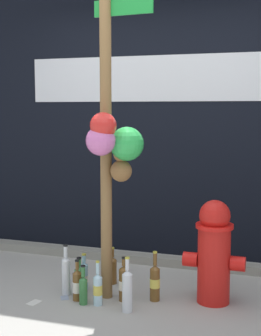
% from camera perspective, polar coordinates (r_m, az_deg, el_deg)
% --- Properties ---
extents(ground_plane, '(14.00, 14.00, 0.00)m').
position_cam_1_polar(ground_plane, '(3.77, -2.85, -16.33)').
color(ground_plane, '#9E9B93').
extents(building_wall, '(10.00, 0.21, 3.90)m').
position_cam_1_polar(building_wall, '(5.11, 4.03, 12.07)').
color(building_wall, black).
rests_on(building_wall, ground_plane).
extents(curb_strip, '(8.00, 0.12, 0.08)m').
position_cam_1_polar(curb_strip, '(4.86, 2.47, -10.44)').
color(curb_strip, gray).
rests_on(curb_strip, ground_plane).
extents(memorial_post, '(0.60, 0.37, 2.73)m').
position_cam_1_polar(memorial_post, '(3.74, -2.25, 6.90)').
color(memorial_post, olive).
rests_on(memorial_post, ground_plane).
extents(fire_hydrant, '(0.47, 0.29, 0.80)m').
position_cam_1_polar(fire_hydrant, '(3.90, 9.53, -9.37)').
color(fire_hydrant, red).
rests_on(fire_hydrant, ground_plane).
extents(bottle_0, '(0.07, 0.07, 0.30)m').
position_cam_1_polar(bottle_0, '(4.21, -5.32, -12.10)').
color(bottle_0, '#93CCE0').
rests_on(bottle_0, ground_plane).
extents(bottle_1, '(0.08, 0.08, 0.41)m').
position_cam_1_polar(bottle_1, '(3.75, -0.37, -13.73)').
color(bottle_1, silver).
rests_on(bottle_1, ground_plane).
extents(bottle_2, '(0.07, 0.07, 0.41)m').
position_cam_1_polar(bottle_2, '(4.10, -7.39, -11.92)').
color(bottle_2, silver).
rests_on(bottle_2, ground_plane).
extents(bottle_3, '(0.06, 0.06, 0.31)m').
position_cam_1_polar(bottle_3, '(3.91, -5.42, -13.55)').
color(bottle_3, '#337038').
rests_on(bottle_3, ground_plane).
extents(bottle_4, '(0.08, 0.08, 0.35)m').
position_cam_1_polar(bottle_4, '(3.95, -0.76, -13.00)').
color(bottle_4, brown).
rests_on(bottle_4, ground_plane).
extents(bottle_5, '(0.08, 0.08, 0.30)m').
position_cam_1_polar(bottle_5, '(4.11, -5.88, -12.48)').
color(bottle_5, '#337038').
rests_on(bottle_5, ground_plane).
extents(bottle_6, '(0.07, 0.07, 0.32)m').
position_cam_1_polar(bottle_6, '(3.99, -6.10, -13.13)').
color(bottle_6, brown).
rests_on(bottle_6, ground_plane).
extents(bottle_7, '(0.07, 0.07, 0.34)m').
position_cam_1_polar(bottle_7, '(3.89, -3.75, -13.58)').
color(bottle_7, '#B2DBEA').
rests_on(bottle_7, ground_plane).
extents(bottle_8, '(0.07, 0.07, 0.32)m').
position_cam_1_polar(bottle_8, '(4.32, -2.08, -11.47)').
color(bottle_8, brown).
rests_on(bottle_8, ground_plane).
extents(bottle_9, '(0.08, 0.08, 0.39)m').
position_cam_1_polar(bottle_9, '(3.96, 2.80, -12.86)').
color(bottle_9, brown).
rests_on(bottle_9, ground_plane).
extents(litter_0, '(0.10, 0.11, 0.01)m').
position_cam_1_polar(litter_0, '(4.08, -7.53, -14.47)').
color(litter_0, '#8C99B2').
rests_on(litter_0, ground_plane).
extents(litter_2, '(0.10, 0.12, 0.01)m').
position_cam_1_polar(litter_2, '(5.02, -7.54, -10.39)').
color(litter_2, silver).
rests_on(litter_2, ground_plane).
extents(litter_3, '(0.09, 0.13, 0.01)m').
position_cam_1_polar(litter_3, '(4.03, -10.96, -14.83)').
color(litter_3, silver).
rests_on(litter_3, ground_plane).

